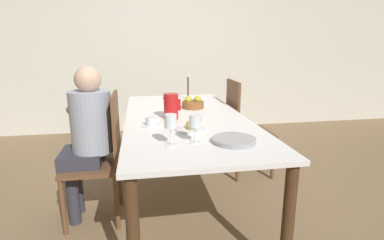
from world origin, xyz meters
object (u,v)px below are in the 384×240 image
at_px(potted_plant, 89,108).
at_px(fruit_bowl, 193,104).
at_px(person_seated, 87,131).
at_px(chair_person_side, 102,156).
at_px(wine_glass_water, 171,123).
at_px(wine_glass_juice, 195,123).
at_px(bread_plate, 191,128).
at_px(serving_tray, 234,140).
at_px(red_pitcher, 171,106).
at_px(teacup_near_person, 152,122).
at_px(chair_opposite, 243,126).
at_px(candlestick_tall, 188,89).

bearing_deg(potted_plant, fruit_bowl, -52.25).
bearing_deg(person_seated, chair_person_side, -110.06).
xyz_separation_m(wine_glass_water, wine_glass_juice, (0.15, 0.02, -0.01)).
bearing_deg(bread_plate, serving_tray, -56.00).
xyz_separation_m(chair_person_side, person_seated, (-0.09, 0.03, 0.19)).
height_order(red_pitcher, wine_glass_water, red_pitcher).
bearing_deg(potted_plant, wine_glass_water, -71.17).
relative_size(teacup_near_person, potted_plant, 0.20).
relative_size(chair_opposite, teacup_near_person, 6.76).
relative_size(chair_person_side, wine_glass_water, 5.23).
xyz_separation_m(wine_glass_water, teacup_near_person, (-0.09, 0.46, -0.11)).
height_order(bread_plate, potted_plant, bread_plate).
height_order(bread_plate, fruit_bowl, fruit_bowl).
height_order(candlestick_tall, potted_plant, candlestick_tall).
height_order(wine_glass_juice, teacup_near_person, wine_glass_juice).
distance_m(wine_glass_water, teacup_near_person, 0.49).
bearing_deg(red_pitcher, potted_plant, 116.34).
bearing_deg(potted_plant, person_seated, -81.26).
bearing_deg(candlestick_tall, serving_tray, -88.61).
height_order(chair_person_side, candlestick_tall, candlestick_tall).
relative_size(teacup_near_person, fruit_bowl, 0.72).
height_order(person_seated, teacup_near_person, person_seated).
distance_m(chair_person_side, person_seated, 0.21).
relative_size(wine_glass_juice, teacup_near_person, 1.20).
relative_size(chair_person_side, red_pitcher, 4.87).
height_order(fruit_bowl, potted_plant, fruit_bowl).
distance_m(person_seated, fruit_bowl, 0.99).
bearing_deg(person_seated, candlestick_tall, -44.56).
relative_size(serving_tray, candlestick_tall, 0.91).
bearing_deg(fruit_bowl, wine_glass_water, -107.06).
bearing_deg(teacup_near_person, potted_plant, 110.45).
distance_m(person_seated, red_pitcher, 0.66).
height_order(person_seated, red_pitcher, person_seated).
height_order(chair_person_side, serving_tray, chair_person_side).
bearing_deg(bread_plate, wine_glass_juice, -94.34).
distance_m(wine_glass_juice, candlestick_tall, 1.49).
xyz_separation_m(chair_person_side, wine_glass_water, (0.47, -0.54, 0.38)).
relative_size(fruit_bowl, candlestick_tall, 0.69).
bearing_deg(red_pitcher, teacup_near_person, -130.72).
bearing_deg(candlestick_tall, chair_opposite, -34.08).
xyz_separation_m(chair_opposite, potted_plant, (-1.73, 1.40, -0.04)).
distance_m(wine_glass_water, fruit_bowl, 1.08).
bearing_deg(bread_plate, candlestick_tall, 81.70).
distance_m(wine_glass_juice, serving_tray, 0.26).
distance_m(chair_person_side, wine_glass_water, 0.81).
xyz_separation_m(chair_person_side, candlestick_tall, (0.82, 0.96, 0.35)).
xyz_separation_m(person_seated, serving_tray, (0.95, -0.59, 0.06)).
height_order(teacup_near_person, fruit_bowl, fruit_bowl).
height_order(red_pitcher, potted_plant, red_pitcher).
relative_size(fruit_bowl, potted_plant, 0.28).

